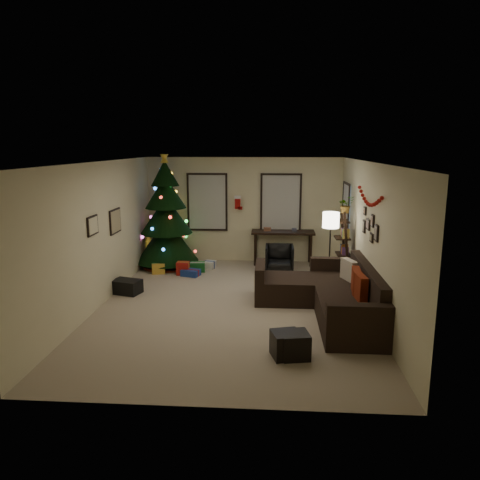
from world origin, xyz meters
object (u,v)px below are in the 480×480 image
sofa (330,296)px  bookshelf (344,249)px  desk (283,235)px  desk_chair (279,258)px  christmas_tree (166,219)px

sofa → bookshelf: 1.91m
sofa → bookshelf: size_ratio=1.87×
bookshelf → sofa: bearing=-105.5°
sofa → desk: bearing=102.9°
desk_chair → christmas_tree: bearing=176.3°
desk_chair → bookshelf: 1.79m
sofa → bookshelf: (0.49, 1.78, 0.49)m
christmas_tree → desk: (2.89, 0.45, -0.44)m
sofa → desk_chair: 2.95m
sofa → bookshelf: bookshelf is taller
christmas_tree → desk: christmas_tree is taller
desk → desk_chair: 0.79m
sofa → bookshelf: bearing=74.5°
christmas_tree → sofa: (3.69, -3.01, -0.89)m
christmas_tree → bookshelf: bearing=-16.5°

